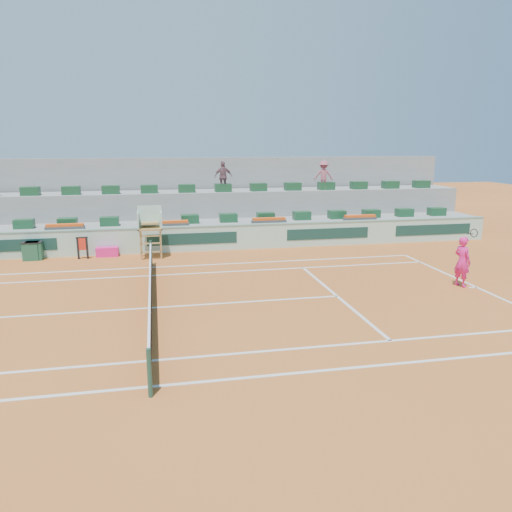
# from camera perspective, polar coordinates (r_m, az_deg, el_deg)

# --- Properties ---
(ground) EXTENTS (90.00, 90.00, 0.00)m
(ground) POSITION_cam_1_polar(r_m,az_deg,el_deg) (16.71, -11.88, -5.84)
(ground) COLOR #AD5621
(ground) RESTS_ON ground
(seating_tier_lower) EXTENTS (36.00, 4.00, 1.20)m
(seating_tier_lower) POSITION_cam_1_polar(r_m,az_deg,el_deg) (26.96, -11.89, 2.61)
(seating_tier_lower) COLOR gray
(seating_tier_lower) RESTS_ON ground
(seating_tier_upper) EXTENTS (36.00, 2.40, 2.60)m
(seating_tier_upper) POSITION_cam_1_polar(r_m,az_deg,el_deg) (28.43, -11.95, 4.56)
(seating_tier_upper) COLOR gray
(seating_tier_upper) RESTS_ON ground
(stadium_back_wall) EXTENTS (36.00, 0.40, 4.40)m
(stadium_back_wall) POSITION_cam_1_polar(r_m,az_deg,el_deg) (29.91, -12.02, 6.69)
(stadium_back_wall) COLOR gray
(stadium_back_wall) RESTS_ON ground
(player_bag) EXTENTS (1.01, 0.45, 0.45)m
(player_bag) POSITION_cam_1_polar(r_m,az_deg,el_deg) (24.59, -16.64, 0.47)
(player_bag) COLOR #F82087
(player_bag) RESTS_ON ground
(spectator_mid) EXTENTS (1.00, 0.45, 1.67)m
(spectator_mid) POSITION_cam_1_polar(r_m,az_deg,el_deg) (27.78, -3.76, 9.05)
(spectator_mid) COLOR #764F5A
(spectator_mid) RESTS_ON seating_tier_upper
(spectator_right) EXTENTS (1.20, 0.89, 1.66)m
(spectator_right) POSITION_cam_1_polar(r_m,az_deg,el_deg) (29.06, 7.73, 9.12)
(spectator_right) COLOR #A65362
(spectator_right) RESTS_ON seating_tier_upper
(court_lines) EXTENTS (23.89, 11.09, 0.01)m
(court_lines) POSITION_cam_1_polar(r_m,az_deg,el_deg) (16.71, -11.88, -5.82)
(court_lines) COLOR silver
(court_lines) RESTS_ON ground
(tennis_net) EXTENTS (0.10, 11.97, 1.10)m
(tennis_net) POSITION_cam_1_polar(r_m,az_deg,el_deg) (16.55, -11.97, -4.11)
(tennis_net) COLOR black
(tennis_net) RESTS_ON ground
(advertising_hoarding) EXTENTS (36.00, 0.34, 1.26)m
(advertising_hoarding) POSITION_cam_1_polar(r_m,az_deg,el_deg) (24.79, -11.85, 1.80)
(advertising_hoarding) COLOR #ABD7C4
(advertising_hoarding) RESTS_ON ground
(umpire_chair) EXTENTS (1.10, 0.90, 2.40)m
(umpire_chair) POSITION_cam_1_polar(r_m,az_deg,el_deg) (23.65, -12.02, 3.50)
(umpire_chair) COLOR olive
(umpire_chair) RESTS_ON ground
(seat_row_lower) EXTENTS (32.90, 0.60, 0.44)m
(seat_row_lower) POSITION_cam_1_polar(r_m,az_deg,el_deg) (25.94, -11.98, 4.04)
(seat_row_lower) COLOR #174627
(seat_row_lower) RESTS_ON seating_tier_lower
(seat_row_upper) EXTENTS (32.90, 0.60, 0.44)m
(seat_row_upper) POSITION_cam_1_polar(r_m,az_deg,el_deg) (27.66, -12.10, 7.50)
(seat_row_upper) COLOR #174627
(seat_row_upper) RESTS_ON seating_tier_upper
(flower_planters) EXTENTS (26.80, 0.36, 0.28)m
(flower_planters) POSITION_cam_1_polar(r_m,az_deg,el_deg) (25.23, -15.39, 3.42)
(flower_planters) COLOR #454545
(flower_planters) RESTS_ON seating_tier_lower
(drink_cooler_a) EXTENTS (0.72, 0.62, 0.84)m
(drink_cooler_a) POSITION_cam_1_polar(r_m,az_deg,el_deg) (25.06, -23.98, 0.58)
(drink_cooler_a) COLOR #1A4F36
(drink_cooler_a) RESTS_ON ground
(drink_cooler_b) EXTENTS (0.72, 0.63, 0.84)m
(drink_cooler_b) POSITION_cam_1_polar(r_m,az_deg,el_deg) (25.05, -24.30, 0.54)
(drink_cooler_b) COLOR #1A4F36
(drink_cooler_b) RESTS_ON ground
(towel_rack) EXTENTS (0.53, 0.09, 1.03)m
(towel_rack) POSITION_cam_1_polar(r_m,az_deg,el_deg) (24.34, -19.22, 1.08)
(towel_rack) COLOR black
(towel_rack) RESTS_ON ground
(tennis_player) EXTENTS (0.63, 0.96, 2.28)m
(tennis_player) POSITION_cam_1_polar(r_m,az_deg,el_deg) (20.06, 22.51, -0.57)
(tennis_player) COLOR #F82087
(tennis_player) RESTS_ON ground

